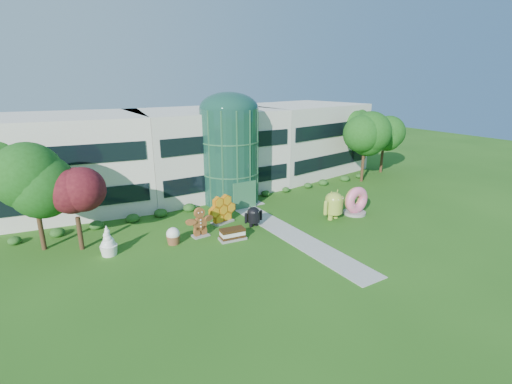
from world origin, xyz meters
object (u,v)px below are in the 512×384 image
android_green (334,203)px  gingerbread (200,222)px  android_black (254,215)px  donut (355,200)px

android_green → gingerbread: (-12.28, 2.89, -0.26)m
android_green → gingerbread: android_green is taller
android_black → donut: donut is taller
android_black → gingerbread: 4.98m
android_green → gingerbread: 12.62m
android_black → donut: bearing=-12.5°
android_green → donut: size_ratio=1.09×
android_black → donut: size_ratio=0.75×
android_black → gingerbread: (-4.95, 0.50, 0.22)m
gingerbread → android_black: bearing=-9.9°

